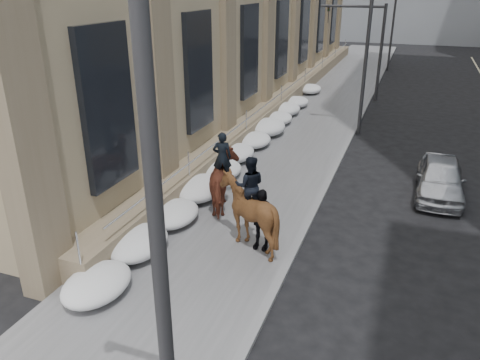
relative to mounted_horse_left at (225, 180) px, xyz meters
name	(u,v)px	position (x,y,z in m)	size (l,w,h in m)	color
ground	(186,267)	(0.25, -3.55, -1.14)	(140.00, 140.00, 0.00)	black
sidewalk	(283,151)	(0.25, 6.45, -1.08)	(5.00, 80.00, 0.12)	#5B5B5E
curb	(340,158)	(2.87, 6.45, -1.08)	(0.24, 80.00, 0.12)	slate
streetlight_near	(145,250)	(2.99, -9.55, 3.44)	(1.71, 0.24, 8.00)	#2D2D30
streetlight_mid	(364,42)	(2.99, 10.45, 3.44)	(1.71, 0.24, 8.00)	#2D2D30
streetlight_far	(392,15)	(2.99, 30.45, 3.44)	(1.71, 0.24, 8.00)	#2D2D30
traffic_signal	(367,37)	(2.32, 18.45, 2.86)	(4.10, 0.22, 6.00)	#2D2D30
snow_bank	(240,152)	(-1.17, 4.56, -0.67)	(1.70, 18.10, 0.76)	white
mounted_horse_left	(225,180)	(0.00, 0.00, 0.00)	(1.78, 2.46, 2.61)	#56271A
mounted_horse_right	(248,209)	(1.54, -2.03, 0.14)	(2.25, 2.39, 2.72)	#402612
pedestrian	(261,219)	(1.94, -2.04, -0.10)	(1.08, 0.45, 1.85)	black
car_silver	(440,178)	(6.84, 3.87, -0.46)	(1.62, 4.02, 1.37)	#AEB0B6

